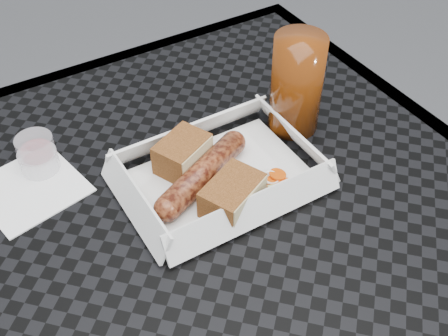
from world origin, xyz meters
name	(u,v)px	position (x,y,z in m)	size (l,w,h in m)	color
patio_table	(198,263)	(0.00, 0.00, 0.67)	(0.80, 0.80, 0.74)	black
food_tray	(220,179)	(0.06, 0.05, 0.75)	(0.22, 0.15, 0.00)	white
bratwurst	(202,174)	(0.04, 0.05, 0.77)	(0.16, 0.09, 0.03)	brown
bread_near	(183,154)	(0.03, 0.09, 0.77)	(0.07, 0.05, 0.04)	brown
bread_far	(232,195)	(0.05, 0.00, 0.77)	(0.08, 0.05, 0.04)	brown
veg_garnish	(275,181)	(0.12, 0.01, 0.75)	(0.03, 0.03, 0.00)	#D34A09
napkin	(31,188)	(-0.15, 0.16, 0.75)	(0.12, 0.12, 0.00)	white
condiment_cup_sauce	(35,147)	(-0.12, 0.22, 0.76)	(0.05, 0.05, 0.03)	maroon
condiment_cup_empty	(39,161)	(-0.13, 0.19, 0.76)	(0.05, 0.05, 0.03)	silver
drink_glass	(297,84)	(0.21, 0.09, 0.82)	(0.07, 0.07, 0.14)	#562307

